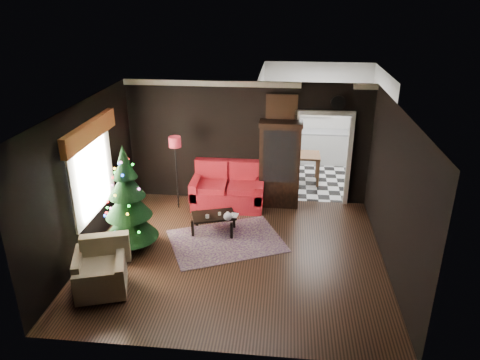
# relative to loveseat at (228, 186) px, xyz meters

# --- Properties ---
(floor) EXTENTS (5.50, 5.50, 0.00)m
(floor) POSITION_rel_loveseat_xyz_m (0.40, -2.05, -0.50)
(floor) COLOR black
(floor) RESTS_ON ground
(ceiling) EXTENTS (5.50, 5.50, 0.00)m
(ceiling) POSITION_rel_loveseat_xyz_m (0.40, -2.05, 2.30)
(ceiling) COLOR white
(ceiling) RESTS_ON ground
(wall_back) EXTENTS (5.50, 0.00, 5.50)m
(wall_back) POSITION_rel_loveseat_xyz_m (0.40, 0.45, 0.90)
(wall_back) COLOR black
(wall_back) RESTS_ON ground
(wall_front) EXTENTS (5.50, 0.00, 5.50)m
(wall_front) POSITION_rel_loveseat_xyz_m (0.40, -4.55, 0.90)
(wall_front) COLOR black
(wall_front) RESTS_ON ground
(wall_left) EXTENTS (0.00, 5.50, 5.50)m
(wall_left) POSITION_rel_loveseat_xyz_m (-2.35, -2.05, 0.90)
(wall_left) COLOR black
(wall_left) RESTS_ON ground
(wall_right) EXTENTS (0.00, 5.50, 5.50)m
(wall_right) POSITION_rel_loveseat_xyz_m (3.15, -2.05, 0.90)
(wall_right) COLOR black
(wall_right) RESTS_ON ground
(doorway) EXTENTS (1.10, 0.10, 2.10)m
(doorway) POSITION_rel_loveseat_xyz_m (2.10, 0.45, 0.55)
(doorway) COLOR white
(doorway) RESTS_ON ground
(left_window) EXTENTS (0.05, 1.60, 1.40)m
(left_window) POSITION_rel_loveseat_xyz_m (-2.31, -1.85, 0.95)
(left_window) COLOR white
(left_window) RESTS_ON wall_left
(valance) EXTENTS (0.12, 2.10, 0.35)m
(valance) POSITION_rel_loveseat_xyz_m (-2.23, -1.85, 1.77)
(valance) COLOR brown
(valance) RESTS_ON wall_left
(kitchen_floor) EXTENTS (3.00, 3.00, 0.00)m
(kitchen_floor) POSITION_rel_loveseat_xyz_m (2.10, 1.95, -0.50)
(kitchen_floor) COLOR white
(kitchen_floor) RESTS_ON ground
(kitchen_window) EXTENTS (0.70, 0.06, 0.70)m
(kitchen_window) POSITION_rel_loveseat_xyz_m (2.10, 3.40, 1.20)
(kitchen_window) COLOR white
(kitchen_window) RESTS_ON ground
(rug) EXTENTS (2.59, 2.29, 0.01)m
(rug) POSITION_rel_loveseat_xyz_m (0.17, -1.58, -0.49)
(rug) COLOR #2F2028
(rug) RESTS_ON ground
(loveseat) EXTENTS (1.70, 0.90, 1.00)m
(loveseat) POSITION_rel_loveseat_xyz_m (0.00, 0.00, 0.00)
(loveseat) COLOR maroon
(loveseat) RESTS_ON ground
(curio_cabinet) EXTENTS (0.90, 0.45, 1.90)m
(curio_cabinet) POSITION_rel_loveseat_xyz_m (1.15, 0.22, 0.45)
(curio_cabinet) COLOR black
(curio_cabinet) RESTS_ON ground
(floor_lamp) EXTENTS (0.32, 0.32, 1.73)m
(floor_lamp) POSITION_rel_loveseat_xyz_m (-1.12, -0.20, 0.33)
(floor_lamp) COLOR black
(floor_lamp) RESTS_ON ground
(christmas_tree) EXTENTS (1.32, 1.32, 1.97)m
(christmas_tree) POSITION_rel_loveseat_xyz_m (-1.58, -2.06, 0.55)
(christmas_tree) COLOR black
(christmas_tree) RESTS_ON ground
(armchair) EXTENTS (1.06, 1.06, 0.86)m
(armchair) POSITION_rel_loveseat_xyz_m (-1.65, -3.39, -0.04)
(armchair) COLOR tan
(armchair) RESTS_ON ground
(coffee_table) EXTENTS (0.97, 0.75, 0.39)m
(coffee_table) POSITION_rel_loveseat_xyz_m (-0.13, -1.24, -0.30)
(coffee_table) COLOR black
(coffee_table) RESTS_ON rug
(teapot) EXTENTS (0.21, 0.21, 0.18)m
(teapot) POSITION_rel_loveseat_xyz_m (0.19, -1.45, -0.01)
(teapot) COLOR white
(teapot) RESTS_ON coffee_table
(cup_a) EXTENTS (0.07, 0.07, 0.06)m
(cup_a) POSITION_rel_loveseat_xyz_m (-0.01, -1.23, -0.07)
(cup_a) COLOR silver
(cup_a) RESTS_ON coffee_table
(cup_b) EXTENTS (0.10, 0.10, 0.07)m
(cup_b) POSITION_rel_loveseat_xyz_m (-0.23, -1.38, -0.07)
(cup_b) COLOR silver
(cup_b) RESTS_ON coffee_table
(book) EXTENTS (0.15, 0.04, 0.21)m
(book) POSITION_rel_loveseat_xyz_m (0.21, -1.23, 0.00)
(book) COLOR tan
(book) RESTS_ON coffee_table
(wall_clock) EXTENTS (0.32, 0.32, 0.06)m
(wall_clock) POSITION_rel_loveseat_xyz_m (2.35, 0.40, 1.88)
(wall_clock) COLOR white
(wall_clock) RESTS_ON wall_back
(painting) EXTENTS (0.62, 0.05, 0.52)m
(painting) POSITION_rel_loveseat_xyz_m (1.15, 0.41, 1.75)
(painting) COLOR #B07A3D
(painting) RESTS_ON wall_back
(kitchen_counter) EXTENTS (1.80, 0.60, 0.90)m
(kitchen_counter) POSITION_rel_loveseat_xyz_m (2.10, 3.15, -0.05)
(kitchen_counter) COLOR silver
(kitchen_counter) RESTS_ON ground
(kitchen_table) EXTENTS (0.70, 0.70, 0.75)m
(kitchen_table) POSITION_rel_loveseat_xyz_m (1.80, 1.65, -0.12)
(kitchen_table) COLOR brown
(kitchen_table) RESTS_ON ground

